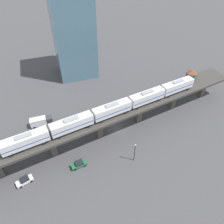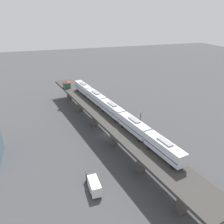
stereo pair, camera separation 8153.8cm
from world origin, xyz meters
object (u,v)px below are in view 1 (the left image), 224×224
object	(u,v)px
signal_hut	(192,75)
street_car_white	(25,181)
office_tower	(73,33)
street_car_green	(79,164)
delivery_truck	(41,121)
street_lamp	(135,151)
subway_train	(112,109)

from	to	relation	value
signal_hut	street_car_white	distance (m)	65.44
signal_hut	office_tower	bearing A→B (deg)	48.78
street_car_green	office_tower	bearing A→B (deg)	-11.36
delivery_truck	street_car_white	bearing A→B (deg)	163.60
street_lamp	signal_hut	bearing A→B (deg)	-55.23
street_lamp	street_car_white	bearing A→B (deg)	85.21
subway_train	office_tower	xyz separation A→B (m)	(42.45, 2.51, 7.24)
street_lamp	office_tower	bearing A→B (deg)	5.57
delivery_truck	subway_train	bearing A→B (deg)	-118.66
subway_train	street_car_green	distance (m)	18.30
signal_hut	street_lamp	world-z (taller)	signal_hut
signal_hut	street_car_green	world-z (taller)	signal_hut
subway_train	delivery_truck	xyz separation A→B (m)	(11.68, 21.37, -9.00)
street_car_green	delivery_truck	world-z (taller)	delivery_truck
signal_hut	office_tower	size ratio (longest dim) A/B	0.10
subway_train	street_car_white	distance (m)	30.63
office_tower	street_car_green	bearing A→B (deg)	168.64
subway_train	delivery_truck	distance (m)	25.96
subway_train	street_car_white	world-z (taller)	subway_train
street_car_green	delivery_truck	size ratio (longest dim) A/B	0.64
delivery_truck	office_tower	xyz separation A→B (m)	(30.77, -18.86, 16.24)
subway_train	street_car_green	world-z (taller)	subway_train
signal_hut	street_car_white	bearing A→B (deg)	107.39
street_car_white	office_tower	world-z (taller)	office_tower
street_lamp	office_tower	world-z (taller)	office_tower
subway_train	street_car_white	size ratio (longest dim) A/B	13.05
street_lamp	office_tower	size ratio (longest dim) A/B	0.19
signal_hut	street_lamp	xyz separation A→B (m)	(-21.91, 31.56, -5.91)
subway_train	signal_hut	xyz separation A→B (m)	(10.17, -34.33, -0.74)
street_lamp	office_tower	xyz separation A→B (m)	(54.19, 5.29, 13.89)
street_lamp	delivery_truck	bearing A→B (deg)	45.88
signal_hut	street_car_green	distance (m)	51.54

